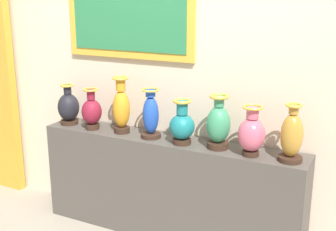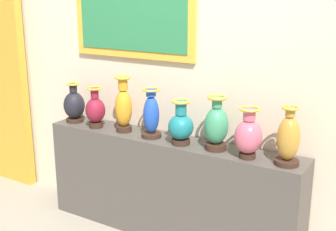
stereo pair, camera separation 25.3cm
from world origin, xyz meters
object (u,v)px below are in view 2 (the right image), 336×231
at_px(vase_rose, 248,135).
at_px(vase_ochre, 288,139).
at_px(vase_amber, 123,107).
at_px(vase_burgundy, 95,110).
at_px(vase_teal, 181,125).
at_px(vase_jade, 216,126).
at_px(vase_sapphire, 151,115).
at_px(vase_onyx, 74,105).

height_order(vase_rose, vase_ochre, vase_ochre).
relative_size(vase_rose, vase_ochre, 0.90).
xyz_separation_m(vase_amber, vase_ochre, (1.32, -0.02, -0.03)).
relative_size(vase_burgundy, vase_teal, 1.01).
bearing_deg(vase_rose, vase_burgundy, 179.79).
relative_size(vase_burgundy, vase_jade, 0.86).
bearing_deg(vase_teal, vase_sapphire, 175.44).
bearing_deg(vase_sapphire, vase_burgundy, -177.17).
bearing_deg(vase_burgundy, vase_rose, -0.21).
xyz_separation_m(vase_onyx, vase_teal, (1.06, -0.03, -0.00)).
relative_size(vase_teal, vase_rose, 0.95).
xyz_separation_m(vase_burgundy, vase_rose, (1.32, -0.00, 0.01)).
distance_m(vase_teal, vase_jade, 0.27).
bearing_deg(vase_sapphire, vase_ochre, -0.76).
bearing_deg(vase_onyx, vase_amber, -0.08).
distance_m(vase_jade, vase_ochre, 0.51).
distance_m(vase_onyx, vase_burgundy, 0.26).
relative_size(vase_burgundy, vase_sapphire, 0.88).
bearing_deg(vase_teal, vase_rose, -1.02).
relative_size(vase_amber, vase_ochre, 1.15).
distance_m(vase_onyx, vase_rose, 1.58).
xyz_separation_m(vase_onyx, vase_rose, (1.58, -0.04, 0.01)).
distance_m(vase_rose, vase_ochre, 0.26).
bearing_deg(vase_jade, vase_amber, -179.80).
bearing_deg(vase_rose, vase_amber, 178.12).
relative_size(vase_amber, vase_teal, 1.35).
xyz_separation_m(vase_sapphire, vase_rose, (0.79, -0.03, -0.02)).
distance_m(vase_burgundy, vase_teal, 0.80).
bearing_deg(vase_onyx, vase_burgundy, -6.73).
height_order(vase_onyx, vase_jade, vase_jade).
distance_m(vase_burgundy, vase_amber, 0.27).
relative_size(vase_amber, vase_rose, 1.29).
height_order(vase_sapphire, vase_rose, vase_sapphire).
bearing_deg(vase_amber, vase_rose, -1.88).
relative_size(vase_burgundy, vase_amber, 0.75).
bearing_deg(vase_burgundy, vase_teal, 0.33).
relative_size(vase_sapphire, vase_jade, 0.97).
relative_size(vase_onyx, vase_rose, 0.98).
bearing_deg(vase_amber, vase_sapphire, -0.80).
bearing_deg(vase_sapphire, vase_amber, 179.20).
height_order(vase_onyx, vase_amber, vase_amber).
height_order(vase_amber, vase_ochre, vase_amber).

